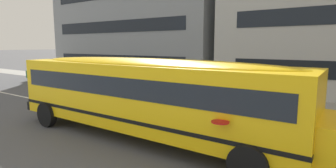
# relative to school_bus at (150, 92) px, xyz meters

# --- Properties ---
(ground_plane) EXTENTS (400.00, 400.00, 0.00)m
(ground_plane) POSITION_rel_school_bus_xyz_m (1.43, 1.51, -1.74)
(ground_plane) COLOR #4C4C4F
(sidewalk_far) EXTENTS (120.00, 3.00, 0.01)m
(sidewalk_far) POSITION_rel_school_bus_xyz_m (1.43, 9.49, -1.74)
(sidewalk_far) COLOR gray
(sidewalk_far) RESTS_ON ground_plane
(lane_centreline) EXTENTS (110.00, 0.16, 0.01)m
(lane_centreline) POSITION_rel_school_bus_xyz_m (1.43, 1.51, -1.74)
(lane_centreline) COLOR silver
(lane_centreline) RESTS_ON ground_plane
(school_bus) EXTENTS (13.14, 3.11, 2.93)m
(school_bus) POSITION_rel_school_bus_xyz_m (0.00, 0.00, 0.00)
(school_bus) COLOR yellow
(school_bus) RESTS_ON ground_plane
(parked_car_green_beside_sign) EXTENTS (3.92, 1.93, 1.64)m
(parked_car_green_beside_sign) POSITION_rel_school_bus_xyz_m (-17.87, 6.70, -0.90)
(parked_car_green_beside_sign) COLOR #236038
(parked_car_green_beside_sign) RESTS_ON ground_plane
(parked_car_teal_mid_block) EXTENTS (3.95, 1.98, 1.64)m
(parked_car_teal_mid_block) POSITION_rel_school_bus_xyz_m (-10.21, 7.03, -0.90)
(parked_car_teal_mid_block) COLOR #195B66
(parked_car_teal_mid_block) RESTS_ON ground_plane
(apartment_block_far_left) EXTENTS (19.07, 10.65, 13.30)m
(apartment_block_far_left) POSITION_rel_school_bus_xyz_m (-13.20, 16.29, 4.91)
(apartment_block_far_left) COLOR gray
(apartment_block_far_left) RESTS_ON ground_plane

